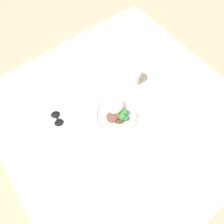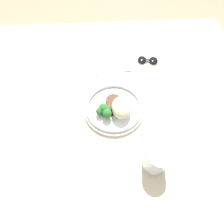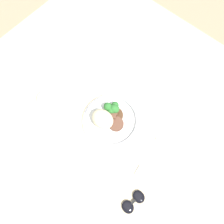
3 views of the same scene
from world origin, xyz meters
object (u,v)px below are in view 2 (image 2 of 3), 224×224
spoon (105,187)px  sunglasses (148,60)px  fork (118,71)px  knife (156,117)px  juice_glass (156,160)px  plate (114,108)px

spoon → sunglasses: (-0.55, 0.23, 0.01)m
fork → knife: (0.25, 0.13, -0.00)m
juice_glass → knife: 0.19m
knife → spoon: spoon is taller
juice_glass → spoon: bearing=-69.0°
spoon → sunglasses: sunglasses is taller
plate → sunglasses: bearing=146.2°
fork → juice_glass: bearing=-87.6°
fork → sunglasses: bearing=13.7°
plate → spoon: bearing=-9.5°
juice_glass → knife: (-0.18, 0.05, -0.04)m
juice_glass → spoon: 0.18m
juice_glass → sunglasses: 0.50m
fork → sunglasses: sunglasses is taller
fork → spoon: size_ratio=1.15×
spoon → sunglasses: 0.60m
juice_glass → fork: (-0.43, -0.09, -0.04)m
fork → knife: bearing=-71.3°
sunglasses → juice_glass: bearing=1.4°
plate → fork: (-0.21, 0.03, -0.02)m
juice_glass → knife: juice_glass is taller
plate → fork: 0.22m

